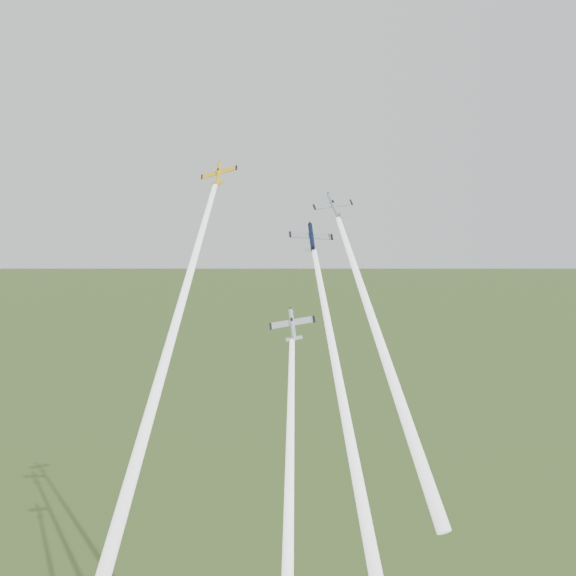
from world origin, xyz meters
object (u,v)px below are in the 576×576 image
object	(u,v)px
plane_yellow	(219,174)
plane_navy	(312,237)
plane_silver_right	(334,206)
plane_silver_low	(292,325)

from	to	relation	value
plane_yellow	plane_navy	bearing A→B (deg)	-0.94
plane_navy	plane_silver_right	world-z (taller)	plane_silver_right
plane_yellow	plane_silver_right	distance (m)	23.14
plane_navy	plane_yellow	bearing A→B (deg)	156.79
plane_yellow	plane_silver_right	size ratio (longest dim) A/B	0.94
plane_navy	plane_silver_low	distance (m)	18.36
plane_navy	plane_silver_low	bearing A→B (deg)	-120.43
plane_silver_right	plane_silver_low	bearing A→B (deg)	-139.93
plane_navy	plane_silver_right	xyz separation A→B (m)	(4.33, 2.75, 5.84)
plane_silver_low	plane_silver_right	bearing A→B (deg)	59.22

